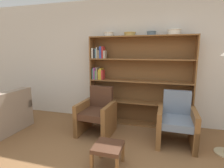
# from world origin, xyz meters

# --- Properties ---
(wall_back) EXTENTS (12.00, 0.06, 2.75)m
(wall_back) POSITION_xyz_m (0.00, 2.51, 1.38)
(wall_back) COLOR silver
(wall_back) RESTS_ON ground
(bookshelf) EXTENTS (2.19, 0.30, 1.93)m
(bookshelf) POSITION_xyz_m (-0.30, 2.35, 0.93)
(bookshelf) COLOR brown
(bookshelf) RESTS_ON ground
(bowl_brass) EXTENTS (0.20, 0.20, 0.10)m
(bowl_brass) POSITION_xyz_m (-0.81, 2.32, 1.98)
(bowl_brass) COLOR silver
(bowl_brass) RESTS_ON bookshelf
(bowl_terracotta) EXTENTS (0.25, 0.25, 0.08)m
(bowl_terracotta) POSITION_xyz_m (-0.35, 2.32, 1.97)
(bowl_terracotta) COLOR tan
(bowl_terracotta) RESTS_ON bookshelf
(bowl_copper) EXTENTS (0.20, 0.20, 0.08)m
(bowl_copper) POSITION_xyz_m (0.09, 2.32, 1.98)
(bowl_copper) COLOR slate
(bowl_copper) RESTS_ON bookshelf
(bowl_cream) EXTENTS (0.26, 0.26, 0.11)m
(bowl_cream) POSITION_xyz_m (0.52, 2.32, 1.99)
(bowl_cream) COLOR silver
(bowl_cream) RESTS_ON bookshelf
(armchair_leather) EXTENTS (0.68, 0.72, 0.90)m
(armchair_leather) POSITION_xyz_m (-0.86, 1.68, 0.40)
(armchair_leather) COLOR brown
(armchair_leather) RESTS_ON ground
(armchair_cushioned) EXTENTS (0.66, 0.70, 0.90)m
(armchair_cushioned) POSITION_xyz_m (0.62, 1.68, 0.40)
(armchair_cushioned) COLOR brown
(armchair_cushioned) RESTS_ON ground
(footstool) EXTENTS (0.39, 0.39, 0.33)m
(footstool) POSITION_xyz_m (-0.34, 0.71, 0.28)
(footstool) COLOR brown
(footstool) RESTS_ON ground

